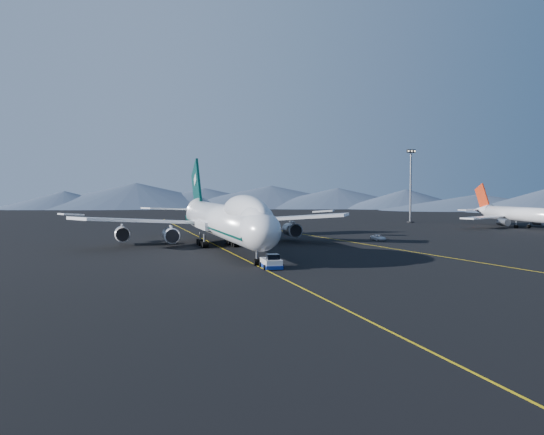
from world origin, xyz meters
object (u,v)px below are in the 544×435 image
object	(u,v)px
second_jet	(524,214)
service_van	(378,238)
pushback_tug	(271,264)
floodlight_mast	(411,186)
boeing_747	(223,220)

from	to	relation	value
second_jet	service_van	xyz separation A→B (m)	(-59.10, -24.06, -3.42)
pushback_tug	floodlight_mast	size ratio (longest dim) A/B	0.22
pushback_tug	second_jet	distance (m)	114.63
second_jet	service_van	distance (m)	63.90
service_van	floodlight_mast	world-z (taller)	floodlight_mast
service_van	floodlight_mast	size ratio (longest dim) A/B	0.19
pushback_tug	floodlight_mast	distance (m)	124.94
pushback_tug	second_jet	world-z (taller)	second_jet
boeing_747	pushback_tug	bearing A→B (deg)	-87.61
boeing_747	service_van	distance (m)	39.35
pushback_tug	floodlight_mast	xyz separation A→B (m)	(77.72, 97.09, 11.90)
floodlight_mast	second_jet	bearing A→B (deg)	-62.12
second_jet	service_van	size ratio (longest dim) A/B	10.23
second_jet	service_van	world-z (taller)	second_jet
second_jet	floodlight_mast	bearing A→B (deg)	139.35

